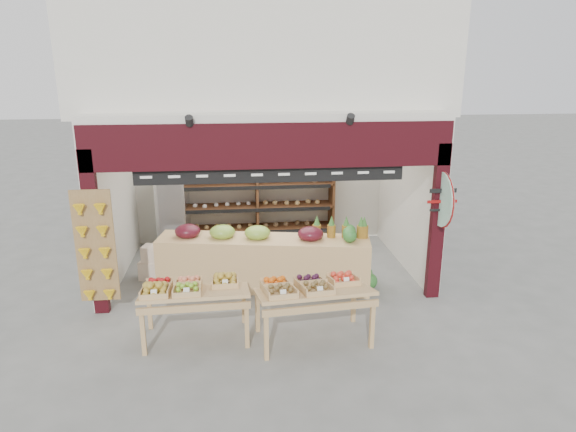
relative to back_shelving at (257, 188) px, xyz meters
The scene contains 11 objects.
ground 2.31m from the back_shelving, 87.11° to the right, with size 60.00×60.00×0.00m, color slate.
shop_structure 2.67m from the back_shelving, 72.73° to the right, with size 6.36×5.12×5.40m.
banana_board 4.07m from the back_shelving, 130.34° to the right, with size 0.60×0.15×1.80m.
gift_sign 4.22m from the back_shelving, 47.17° to the right, with size 0.04×0.93×0.92m.
back_shelving is the anchor object (origin of this frame).
refrigerator 1.86m from the back_shelving, behind, with size 0.62×0.62×1.60m, color silver.
cardboard_stack 2.71m from the back_shelving, 135.92° to the right, with size 1.05×0.75×0.65m.
mid_counter 2.43m from the back_shelving, 90.29° to the right, with size 3.77×1.35×1.15m.
display_table_left 4.16m from the back_shelving, 106.67° to the right, with size 1.56×0.91×0.99m.
display_table_right 4.24m from the back_shelving, 82.80° to the right, with size 1.70×1.06×1.03m.
watermelon_pile 3.11m from the back_shelving, 55.82° to the right, with size 0.72×0.74×0.56m.
Camera 1 is at (-0.56, -8.84, 3.86)m, focal length 32.00 mm.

